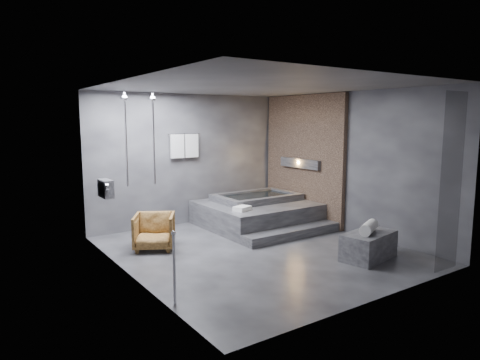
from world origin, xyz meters
TOP-DOWN VIEW (x-y plane):
  - room at (0.40, 0.24)m, footprint 5.00×5.04m
  - tub_deck at (1.05, 1.45)m, footprint 2.20×2.00m
  - tub_step at (1.05, 0.27)m, footprint 2.20×0.36m
  - concrete_bench at (1.23, -1.38)m, footprint 1.05×0.71m
  - driftwood_chair at (-1.44, 1.09)m, footprint 0.93×0.94m
  - rolled_towel at (1.19, -1.40)m, footprint 0.55×0.40m
  - deck_towel at (0.33, 0.94)m, footprint 0.38×0.33m

SIDE VIEW (x-z plane):
  - tub_step at x=1.05m, z-range 0.00..0.18m
  - concrete_bench at x=1.23m, z-range 0.00..0.44m
  - tub_deck at x=1.05m, z-range 0.00..0.50m
  - driftwood_chair at x=-1.44m, z-range 0.00..0.63m
  - rolled_towel at x=1.19m, z-range 0.44..0.63m
  - deck_towel at x=0.33m, z-range 0.50..0.59m
  - room at x=0.40m, z-range 0.32..3.14m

